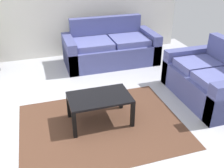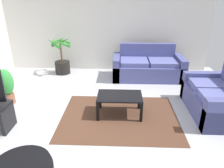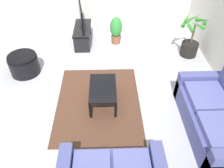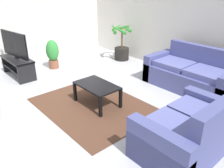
# 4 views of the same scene
# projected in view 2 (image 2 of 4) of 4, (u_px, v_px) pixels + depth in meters

# --- Properties ---
(ground_plane) EXTENTS (6.60, 6.60, 0.00)m
(ground_plane) POSITION_uv_depth(u_px,v_px,m) (97.00, 122.00, 3.85)
(ground_plane) COLOR #B2B2B7
(wall_back) EXTENTS (6.00, 0.06, 2.70)m
(wall_back) POSITION_uv_depth(u_px,v_px,m) (107.00, 25.00, 6.07)
(wall_back) COLOR silver
(wall_back) RESTS_ON ground
(couch_main) EXTENTS (1.90, 0.90, 0.90)m
(couch_main) POSITION_uv_depth(u_px,v_px,m) (148.00, 67.00, 5.78)
(couch_main) COLOR #4C518C
(couch_main) RESTS_ON ground
(couch_loveseat) EXTENTS (0.90, 1.46, 0.90)m
(couch_loveseat) POSITION_uv_depth(u_px,v_px,m) (216.00, 99.00, 4.04)
(couch_loveseat) COLOR #4C518C
(couch_loveseat) RESTS_ON ground
(coffee_table) EXTENTS (0.84, 0.53, 0.41)m
(coffee_table) POSITION_uv_depth(u_px,v_px,m) (120.00, 98.00, 3.96)
(coffee_table) COLOR black
(coffee_table) RESTS_ON ground
(area_rug) EXTENTS (2.20, 1.70, 0.01)m
(area_rug) POSITION_uv_depth(u_px,v_px,m) (119.00, 117.00, 4.01)
(area_rug) COLOR #513323
(area_rug) RESTS_ON ground
(potted_palm) EXTENTS (0.70, 0.70, 1.08)m
(potted_palm) POSITION_uv_depth(u_px,v_px,m) (62.00, 61.00, 6.07)
(potted_palm) COLOR black
(potted_palm) RESTS_ON ground
(potted_plant_small) EXTENTS (0.33, 0.33, 0.77)m
(potted_plant_small) POSITION_uv_depth(u_px,v_px,m) (6.00, 85.00, 4.36)
(potted_plant_small) COLOR brown
(potted_plant_small) RESTS_ON ground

